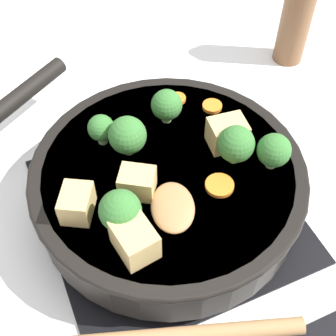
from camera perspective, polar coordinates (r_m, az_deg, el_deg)
name	(u,v)px	position (r m, az deg, el deg)	size (l,w,h in m)	color
ground_plane	(168,210)	(0.62, 0.00, -5.10)	(2.40, 2.40, 0.00)	white
front_burner_grate	(168,204)	(0.61, 0.00, -4.47)	(0.31, 0.31, 0.03)	black
skillet_pan	(167,181)	(0.57, -0.17, -1.62)	(0.38, 0.43, 0.06)	black
wooden_spoon	(180,271)	(0.47, 1.45, -12.39)	(0.21, 0.21, 0.02)	#A87A4C
tofu_cube_center_large	(135,240)	(0.48, -4.07, -8.73)	(0.05, 0.04, 0.04)	#DBB770
tofu_cube_near_handle	(137,183)	(0.52, -3.77, -1.78)	(0.04, 0.03, 0.03)	#DBB770
tofu_cube_east_chunk	(77,203)	(0.51, -11.05, -4.24)	(0.04, 0.03, 0.03)	#DBB770
tofu_cube_west_chunk	(227,133)	(0.57, 7.22, 4.20)	(0.04, 0.04, 0.04)	#DBB770
broccoli_floret_near_spoon	(236,144)	(0.54, 8.28, 2.88)	(0.04, 0.04, 0.05)	#709956
broccoli_floret_center_top	(274,151)	(0.55, 12.79, 2.08)	(0.04, 0.04, 0.05)	#709956
broccoli_floret_east_rim	(127,135)	(0.55, -4.97, 3.97)	(0.05, 0.05, 0.05)	#709956
broccoli_floret_west_rim	(101,128)	(0.57, -8.16, 4.80)	(0.03, 0.03, 0.04)	#709956
broccoli_floret_north_edge	(167,105)	(0.59, -0.17, 7.67)	(0.04, 0.04, 0.05)	#709956
broccoli_floret_south_cluster	(120,211)	(0.48, -5.85, -5.20)	(0.05, 0.05, 0.05)	#709956
carrot_slice_orange_thin	(220,185)	(0.54, 6.30, -2.13)	(0.03, 0.03, 0.01)	orange
carrot_slice_near_center	(177,99)	(0.63, 1.14, 8.44)	(0.02, 0.02, 0.01)	orange
carrot_slice_edge_slice	(212,106)	(0.62, 5.41, 7.51)	(0.03, 0.03, 0.01)	orange
pepper_mill	(298,13)	(0.82, 15.51, 17.79)	(0.05, 0.05, 0.20)	brown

